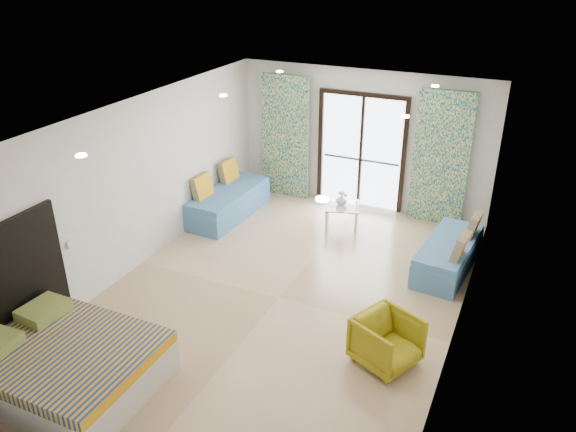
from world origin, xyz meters
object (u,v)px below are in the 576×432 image
at_px(bed, 67,365).
at_px(coffee_table, 342,208).
at_px(daybed_right, 449,254).
at_px(armchair, 387,339).
at_px(daybed_left, 228,202).

xyz_separation_m(bed, coffee_table, (1.49, 5.35, 0.08)).
xyz_separation_m(bed, daybed_right, (3.59, 4.56, -0.01)).
distance_m(daybed_right, armchair, 2.64).
xyz_separation_m(daybed_left, coffee_table, (2.13, 0.52, 0.07)).
relative_size(daybed_right, armchair, 2.56).
relative_size(daybed_left, daybed_right, 1.07).
xyz_separation_m(daybed_left, daybed_right, (4.23, -0.26, -0.02)).
height_order(bed, daybed_left, daybed_left).
distance_m(coffee_table, armchair, 3.85).
xyz_separation_m(bed, armchair, (3.30, 1.94, 0.07)).
bearing_deg(bed, daybed_right, 51.79).
bearing_deg(armchair, daybed_right, 18.29).
height_order(daybed_right, coffee_table, daybed_right).
distance_m(bed, armchair, 3.83).
distance_m(daybed_left, armchair, 4.88).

